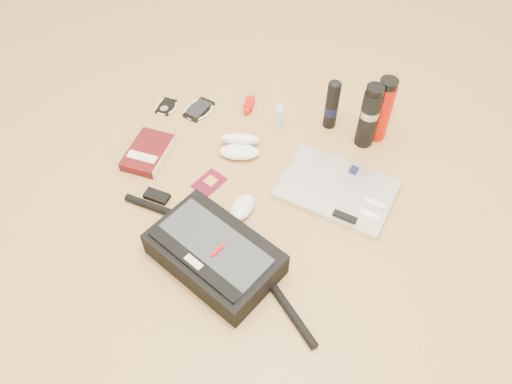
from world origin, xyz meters
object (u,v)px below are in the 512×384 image
laptop (337,190)px  book (148,153)px  messenger_bag (214,254)px  thermos_red (382,110)px  thermos_black (369,116)px

laptop → book: bearing=-166.5°
messenger_bag → book: messenger_bag is taller
laptop → book: (-0.69, -0.02, 0.00)m
book → thermos_red: 0.86m
messenger_bag → book: size_ratio=3.59×
thermos_black → laptop: bearing=-100.9°
messenger_bag → thermos_black: 0.74m
messenger_bag → book: bearing=161.6°
laptop → thermos_black: thermos_black is taller
book → thermos_red: size_ratio=0.78×
thermos_black → thermos_red: 0.06m
laptop → thermos_red: thermos_red is taller
laptop → book: 0.69m
laptop → thermos_black: bearing=90.7°
thermos_black → thermos_red: thermos_red is taller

